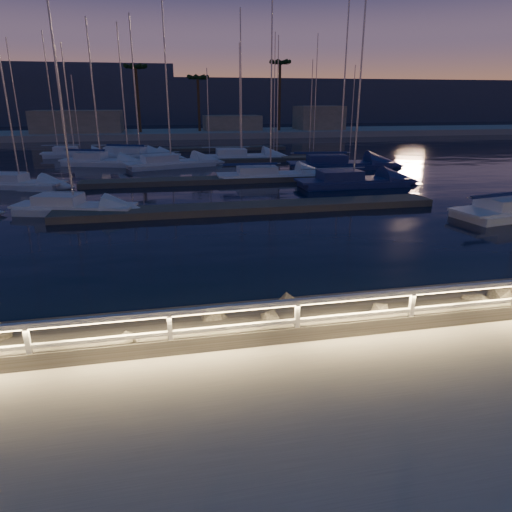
% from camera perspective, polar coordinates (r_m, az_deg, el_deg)
% --- Properties ---
extents(ground, '(400.00, 400.00, 0.00)m').
position_cam_1_polar(ground, '(11.99, 14.39, -9.09)').
color(ground, '#AEA89D').
rests_on(ground, ground).
extents(harbor_water, '(400.00, 440.00, 0.60)m').
position_cam_1_polar(harbor_water, '(41.46, -4.70, 9.87)').
color(harbor_water, black).
rests_on(harbor_water, ground).
extents(guard_rail, '(44.11, 0.12, 1.06)m').
position_cam_1_polar(guard_rail, '(11.63, 14.40, -5.76)').
color(guard_rail, white).
rests_on(guard_rail, ground).
extents(riprap, '(35.55, 3.25, 1.48)m').
position_cam_1_polar(riprap, '(15.45, 28.22, -5.01)').
color(riprap, '#645E56').
rests_on(riprap, ground).
extents(floating_docks, '(22.00, 36.00, 0.40)m').
position_cam_1_polar(floating_docks, '(42.64, -4.94, 10.88)').
color(floating_docks, '#615A51').
rests_on(floating_docks, ground).
extents(far_shore, '(160.00, 14.00, 5.20)m').
position_cam_1_polar(far_shore, '(83.79, -8.60, 15.14)').
color(far_shore, '#AEA89D').
rests_on(far_shore, ground).
extents(palm_left, '(3.00, 3.00, 11.20)m').
position_cam_1_polar(palm_left, '(81.62, -14.81, 21.59)').
color(palm_left, '#493A22').
rests_on(palm_left, ground).
extents(palm_center, '(3.00, 3.00, 9.70)m').
position_cam_1_polar(palm_center, '(82.79, -7.29, 21.04)').
color(palm_center, '#493A22').
rests_on(palm_center, ground).
extents(palm_right, '(3.00, 3.00, 12.20)m').
position_cam_1_polar(palm_right, '(84.27, 3.03, 22.65)').
color(palm_right, '#493A22').
rests_on(palm_right, ground).
extents(distant_hills, '(230.00, 37.50, 18.00)m').
position_cam_1_polar(distant_hills, '(144.15, -19.42, 17.60)').
color(distant_hills, '#373F56').
rests_on(distant_hills, ground).
extents(sailboat_b, '(7.08, 3.85, 11.64)m').
position_cam_1_polar(sailboat_b, '(28.02, -22.10, 5.77)').
color(sailboat_b, silver).
rests_on(sailboat_b, ground).
extents(sailboat_c, '(8.63, 2.82, 14.50)m').
position_cam_1_polar(sailboat_c, '(35.01, 11.71, 9.21)').
color(sailboat_c, navy).
rests_on(sailboat_c, ground).
extents(sailboat_f, '(6.74, 3.82, 11.09)m').
position_cam_1_polar(sailboat_f, '(37.99, -27.59, 8.14)').
color(sailboat_f, silver).
rests_on(sailboat_f, ground).
extents(sailboat_g, '(9.07, 4.93, 14.84)m').
position_cam_1_polar(sailboat_g, '(45.14, -10.84, 11.39)').
color(sailboat_g, silver).
rests_on(sailboat_g, ground).
extents(sailboat_h, '(8.61, 2.81, 14.42)m').
position_cam_1_polar(sailboat_h, '(37.23, 1.45, 10.12)').
color(sailboat_h, silver).
rests_on(sailboat_h, ground).
extents(sailboat_i, '(8.04, 4.70, 13.32)m').
position_cam_1_polar(sailboat_i, '(48.15, -19.04, 11.18)').
color(sailboat_i, silver).
rests_on(sailboat_i, ground).
extents(sailboat_j, '(8.68, 5.42, 14.39)m').
position_cam_1_polar(sailboat_j, '(52.03, -14.51, 12.11)').
color(sailboat_j, silver).
rests_on(sailboat_j, ground).
extents(sailboat_k, '(8.76, 2.88, 14.71)m').
position_cam_1_polar(sailboat_k, '(49.67, -2.08, 12.36)').
color(sailboat_k, silver).
rests_on(sailboat_k, ground).
extents(sailboat_l, '(9.98, 3.94, 16.45)m').
position_cam_1_polar(sailboat_l, '(44.36, 10.07, 11.32)').
color(sailboat_l, navy).
rests_on(sailboat_l, ground).
extents(sailboat_m, '(7.09, 2.38, 11.99)m').
position_cam_1_polar(sailboat_m, '(56.61, -21.93, 11.84)').
color(sailboat_m, silver).
rests_on(sailboat_m, ground).
extents(sailboat_n, '(8.31, 3.33, 13.78)m').
position_cam_1_polar(sailboat_n, '(53.77, -15.93, 12.17)').
color(sailboat_n, silver).
rests_on(sailboat_n, ground).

